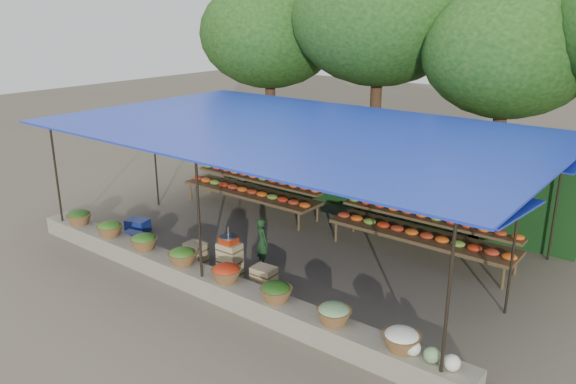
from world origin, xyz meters
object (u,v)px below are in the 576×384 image
Objects in this scene: weighing_scale at (229,239)px; blue_crate_front at (132,237)px; blue_crate_back at (138,226)px; crate_counter at (229,264)px; vendor_seated at (262,242)px.

weighing_scale reaches higher than blue_crate_front.
blue_crate_back is (-0.46, 0.52, 0.03)m from blue_crate_front.
blue_crate_front is 0.82× the size of blue_crate_back.
weighing_scale is (0.01, 0.00, 0.54)m from crate_counter.
crate_counter is 6.70× the size of weighing_scale.
blue_crate_front is at bearing -178.57° from crate_counter.
blue_crate_back is (-3.53, 0.44, -0.15)m from crate_counter.
blue_crate_back is at bearing 172.84° from crate_counter.
vendor_seated reaches higher than crate_counter.
blue_crate_front is at bearing -63.82° from blue_crate_back.
weighing_scale is at bearing 0.00° from crate_counter.
crate_counter is at bearing 180.00° from weighing_scale.
crate_counter reaches higher than blue_crate_back.
vendor_seated is at bearing -8.77° from blue_crate_back.
blue_crate_back is (-3.67, -0.43, -0.38)m from vendor_seated.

